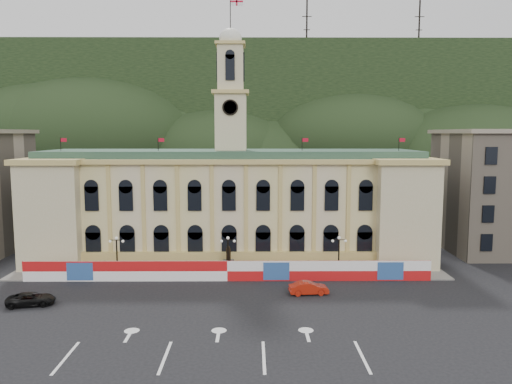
{
  "coord_description": "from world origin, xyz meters",
  "views": [
    {
      "loc": [
        3.09,
        -44.51,
        18.01
      ],
      "look_at": [
        3.54,
        18.0,
        10.65
      ],
      "focal_mm": 35.0,
      "sensor_mm": 36.0,
      "label": 1
    }
  ],
  "objects_px": {
    "statue": "(228,265)",
    "black_suv": "(31,299)",
    "lamp_center": "(228,253)",
    "red_sedan": "(309,288)"
  },
  "relations": [
    {
      "from": "statue",
      "to": "black_suv",
      "type": "relative_size",
      "value": 0.71
    },
    {
      "from": "statue",
      "to": "lamp_center",
      "type": "bearing_deg",
      "value": -90.0
    },
    {
      "from": "statue",
      "to": "lamp_center",
      "type": "relative_size",
      "value": 0.72
    },
    {
      "from": "statue",
      "to": "black_suv",
      "type": "xyz_separation_m",
      "value": [
        -20.24,
        -11.59,
        -0.51
      ]
    },
    {
      "from": "black_suv",
      "to": "statue",
      "type": "bearing_deg",
      "value": -72.34
    },
    {
      "from": "red_sedan",
      "to": "black_suv",
      "type": "height_order",
      "value": "red_sedan"
    },
    {
      "from": "lamp_center",
      "to": "red_sedan",
      "type": "relative_size",
      "value": 1.13
    },
    {
      "from": "lamp_center",
      "to": "black_suv",
      "type": "relative_size",
      "value": 0.99
    },
    {
      "from": "statue",
      "to": "red_sedan",
      "type": "xyz_separation_m",
      "value": [
        9.4,
        -8.19,
        -0.46
      ]
    },
    {
      "from": "statue",
      "to": "red_sedan",
      "type": "relative_size",
      "value": 0.82
    }
  ]
}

